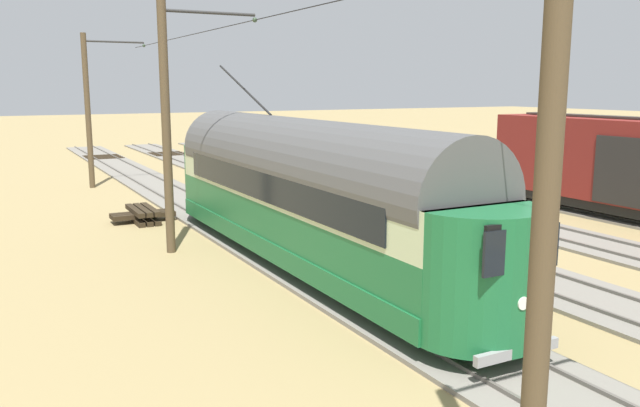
{
  "coord_description": "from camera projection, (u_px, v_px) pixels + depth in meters",
  "views": [
    {
      "loc": [
        15.46,
        18.6,
        5.2
      ],
      "look_at": [
        7.08,
        2.83,
        1.98
      ],
      "focal_mm": 36.61,
      "sensor_mm": 36.0,
      "label": 1
    }
  ],
  "objects": [
    {
      "name": "ground_plane",
      "position": [
        452.0,
        228.0,
        24.23
      ],
      "size": [
        220.0,
        220.0,
        0.0
      ],
      "primitive_type": "plane",
      "color": "#937F51"
    },
    {
      "name": "track_streetcar_siding",
      "position": [
        581.0,
        208.0,
        27.82
      ],
      "size": [
        2.8,
        80.0,
        0.18
      ],
      "color": "slate",
      "rests_on": "ground"
    },
    {
      "name": "track_adjacent_siding",
      "position": [
        495.0,
        219.0,
        25.6
      ],
      "size": [
        2.8,
        80.0,
        0.18
      ],
      "color": "slate",
      "rests_on": "ground"
    },
    {
      "name": "track_third_siding",
      "position": [
        394.0,
        232.0,
        23.38
      ],
      "size": [
        2.8,
        80.0,
        0.18
      ],
      "color": "slate",
      "rests_on": "ground"
    },
    {
      "name": "track_outer_siding",
      "position": [
        271.0,
        247.0,
        21.17
      ],
      "size": [
        2.8,
        80.0,
        0.18
      ],
      "color": "slate",
      "rests_on": "ground"
    },
    {
      "name": "vintage_streetcar",
      "position": [
        303.0,
        190.0,
        18.74
      ],
      "size": [
        2.65,
        17.26,
        5.78
      ],
      "color": "#196033",
      "rests_on": "ground"
    },
    {
      "name": "catenary_pole_foreground",
      "position": [
        89.0,
        108.0,
        33.2
      ],
      "size": [
        3.22,
        0.28,
        7.83
      ],
      "color": "#4C3D28",
      "rests_on": "ground"
    },
    {
      "name": "catenary_pole_mid_near",
      "position": [
        169.0,
        122.0,
        20.03
      ],
      "size": [
        3.22,
        0.28,
        7.83
      ],
      "color": "#4C3D28",
      "rests_on": "ground"
    },
    {
      "name": "catenary_pole_mid_far",
      "position": [
        553.0,
        192.0,
        6.87
      ],
      "size": [
        3.22,
        0.28,
        7.83
      ],
      "color": "#4C3D28",
      "rests_on": "ground"
    },
    {
      "name": "spare_tie_stack",
      "position": [
        143.0,
        215.0,
        25.37
      ],
      "size": [
        2.4,
        2.4,
        0.54
      ],
      "color": "#2D2316",
      "rests_on": "ground"
    }
  ]
}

